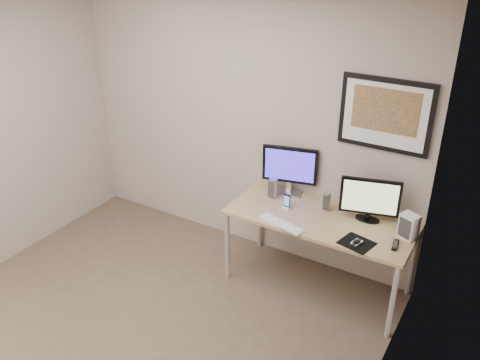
{
  "coord_description": "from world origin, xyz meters",
  "views": [
    {
      "loc": [
        2.33,
        -2.24,
        2.97
      ],
      "look_at": [
        0.34,
        1.1,
        1.03
      ],
      "focal_mm": 38.0,
      "sensor_mm": 36.0,
      "label": 1
    }
  ],
  "objects_px": {
    "monitor_tv": "(370,199)",
    "fan_unit": "(409,226)",
    "desk": "(320,224)",
    "framed_art": "(385,115)",
    "keyboard": "(281,224)",
    "monitor_large": "(290,168)",
    "speaker_right": "(327,201)",
    "speaker_left": "(273,188)",
    "phone_dock": "(287,201)"
  },
  "relations": [
    {
      "from": "monitor_tv",
      "to": "fan_unit",
      "type": "relative_size",
      "value": 2.28
    },
    {
      "from": "desk",
      "to": "monitor_tv",
      "type": "distance_m",
      "value": 0.48
    },
    {
      "from": "framed_art",
      "to": "keyboard",
      "type": "relative_size",
      "value": 1.74
    },
    {
      "from": "desk",
      "to": "framed_art",
      "type": "relative_size",
      "value": 2.13
    },
    {
      "from": "monitor_large",
      "to": "monitor_tv",
      "type": "height_order",
      "value": "monitor_large"
    },
    {
      "from": "desk",
      "to": "monitor_large",
      "type": "relative_size",
      "value": 3.18
    },
    {
      "from": "desk",
      "to": "speaker_right",
      "type": "relative_size",
      "value": 9.48
    },
    {
      "from": "monitor_tv",
      "to": "fan_unit",
      "type": "distance_m",
      "value": 0.39
    },
    {
      "from": "desk",
      "to": "fan_unit",
      "type": "height_order",
      "value": "fan_unit"
    },
    {
      "from": "speaker_right",
      "to": "keyboard",
      "type": "xyz_separation_m",
      "value": [
        -0.23,
        -0.43,
        -0.08
      ]
    },
    {
      "from": "framed_art",
      "to": "speaker_left",
      "type": "bearing_deg",
      "value": -165.27
    },
    {
      "from": "fan_unit",
      "to": "desk",
      "type": "bearing_deg",
      "value": -151.48
    },
    {
      "from": "speaker_left",
      "to": "fan_unit",
      "type": "xyz_separation_m",
      "value": [
        1.24,
        -0.05,
        0.01
      ]
    },
    {
      "from": "phone_dock",
      "to": "monitor_tv",
      "type": "bearing_deg",
      "value": 19.51
    },
    {
      "from": "monitor_tv",
      "to": "speaker_right",
      "type": "height_order",
      "value": "monitor_tv"
    },
    {
      "from": "monitor_tv",
      "to": "speaker_right",
      "type": "distance_m",
      "value": 0.39
    },
    {
      "from": "phone_dock",
      "to": "fan_unit",
      "type": "xyz_separation_m",
      "value": [
        1.04,
        0.07,
        0.04
      ]
    },
    {
      "from": "desk",
      "to": "keyboard",
      "type": "height_order",
      "value": "keyboard"
    },
    {
      "from": "monitor_tv",
      "to": "speaker_left",
      "type": "relative_size",
      "value": 2.51
    },
    {
      "from": "speaker_right",
      "to": "framed_art",
      "type": "bearing_deg",
      "value": 17.5
    },
    {
      "from": "desk",
      "to": "monitor_tv",
      "type": "relative_size",
      "value": 3.3
    },
    {
      "from": "monitor_tv",
      "to": "phone_dock",
      "type": "xyz_separation_m",
      "value": [
        -0.68,
        -0.17,
        -0.14
      ]
    },
    {
      "from": "desk",
      "to": "monitor_tv",
      "type": "bearing_deg",
      "value": 23.61
    },
    {
      "from": "keyboard",
      "to": "phone_dock",
      "type": "bearing_deg",
      "value": 120.46
    },
    {
      "from": "monitor_large",
      "to": "fan_unit",
      "type": "height_order",
      "value": "monitor_large"
    },
    {
      "from": "framed_art",
      "to": "keyboard",
      "type": "distance_m",
      "value": 1.23
    },
    {
      "from": "framed_art",
      "to": "fan_unit",
      "type": "relative_size",
      "value": 3.54
    },
    {
      "from": "phone_dock",
      "to": "keyboard",
      "type": "distance_m",
      "value": 0.29
    },
    {
      "from": "framed_art",
      "to": "monitor_large",
      "type": "xyz_separation_m",
      "value": [
        -0.78,
        -0.07,
        -0.63
      ]
    },
    {
      "from": "monitor_large",
      "to": "speaker_right",
      "type": "bearing_deg",
      "value": -28.4
    },
    {
      "from": "monitor_large",
      "to": "keyboard",
      "type": "bearing_deg",
      "value": -83.6
    },
    {
      "from": "monitor_tv",
      "to": "speaker_left",
      "type": "xyz_separation_m",
      "value": [
        -0.88,
        -0.05,
        -0.11
      ]
    },
    {
      "from": "monitor_tv",
      "to": "fan_unit",
      "type": "xyz_separation_m",
      "value": [
        0.36,
        -0.1,
        -0.1
      ]
    },
    {
      "from": "framed_art",
      "to": "monitor_tv",
      "type": "distance_m",
      "value": 0.71
    },
    {
      "from": "monitor_tv",
      "to": "speaker_right",
      "type": "bearing_deg",
      "value": 166.29
    },
    {
      "from": "desk",
      "to": "speaker_left",
      "type": "bearing_deg",
      "value": 168.71
    },
    {
      "from": "framed_art",
      "to": "monitor_tv",
      "type": "bearing_deg",
      "value": -86.98
    },
    {
      "from": "monitor_large",
      "to": "desk",
      "type": "bearing_deg",
      "value": -44.22
    },
    {
      "from": "speaker_right",
      "to": "phone_dock",
      "type": "relative_size",
      "value": 1.21
    },
    {
      "from": "framed_art",
      "to": "speaker_right",
      "type": "height_order",
      "value": "framed_art"
    },
    {
      "from": "monitor_tv",
      "to": "keyboard",
      "type": "xyz_separation_m",
      "value": [
        -0.6,
        -0.44,
        -0.2
      ]
    },
    {
      "from": "framed_art",
      "to": "monitor_tv",
      "type": "relative_size",
      "value": 1.55
    },
    {
      "from": "keyboard",
      "to": "fan_unit",
      "type": "relative_size",
      "value": 2.04
    },
    {
      "from": "framed_art",
      "to": "speaker_left",
      "type": "xyz_separation_m",
      "value": [
        -0.87,
        -0.23,
        -0.8
      ]
    },
    {
      "from": "speaker_left",
      "to": "desk",
      "type": "bearing_deg",
      "value": -9.64
    },
    {
      "from": "framed_art",
      "to": "fan_unit",
      "type": "distance_m",
      "value": 0.91
    },
    {
      "from": "fan_unit",
      "to": "speaker_right",
      "type": "bearing_deg",
      "value": -162.85
    },
    {
      "from": "monitor_large",
      "to": "fan_unit",
      "type": "bearing_deg",
      "value": -23.32
    },
    {
      "from": "framed_art",
      "to": "fan_unit",
      "type": "xyz_separation_m",
      "value": [
        0.37,
        -0.27,
        -0.79
      ]
    },
    {
      "from": "monitor_large",
      "to": "framed_art",
      "type": "bearing_deg",
      "value": -8.08
    }
  ]
}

